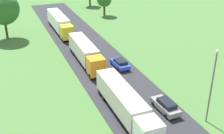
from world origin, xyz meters
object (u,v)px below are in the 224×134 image
at_px(truck_third, 85,52).
at_px(car_fourth, 166,106).
at_px(truck_second, 125,103).
at_px(truck_fourth, 59,22).
at_px(lamppost_second, 212,84).
at_px(tree_maple, 3,9).
at_px(car_fifth, 120,63).

xyz_separation_m(truck_third, car_fourth, (4.89, -17.83, -1.21)).
height_order(truck_second, truck_third, truck_third).
distance_m(truck_third, truck_fourth, 18.51).
relative_size(car_fourth, lamppost_second, 0.50).
bearing_deg(truck_second, lamppost_second, -26.42).
distance_m(truck_fourth, lamppost_second, 40.97).
distance_m(truck_third, tree_maple, 22.08).
relative_size(truck_fourth, lamppost_second, 1.63).
height_order(truck_second, tree_maple, tree_maple).
height_order(truck_second, lamppost_second, lamppost_second).
xyz_separation_m(truck_second, car_fifth, (5.05, 13.23, -1.24)).
xyz_separation_m(car_fifth, tree_maple, (-16.20, 22.28, 5.47)).
bearing_deg(truck_fourth, truck_second, -90.19).
height_order(truck_fourth, tree_maple, tree_maple).
bearing_deg(truck_fourth, car_fourth, -81.97).
bearing_deg(car_fourth, truck_fourth, 98.03).
bearing_deg(car_fourth, car_fifth, 90.81).
xyz_separation_m(truck_third, lamppost_second, (8.32, -21.45, 2.99)).
bearing_deg(truck_fourth, truck_third, -89.27).
height_order(truck_third, lamppost_second, lamppost_second).
bearing_deg(car_fifth, truck_third, 140.21).
relative_size(car_fourth, tree_maple, 0.48).
relative_size(truck_second, truck_fourth, 0.95).
height_order(truck_fourth, car_fifth, truck_fourth).
height_order(lamppost_second, tree_maple, tree_maple).
xyz_separation_m(truck_second, truck_fourth, (0.12, 35.65, 0.10)).
bearing_deg(car_fifth, tree_maple, 126.02).
bearing_deg(truck_fourth, tree_maple, -179.30).
bearing_deg(lamppost_second, truck_second, 153.58).
bearing_deg(truck_second, car_fourth, -7.49).
height_order(truck_fourth, lamppost_second, lamppost_second).
height_order(truck_third, tree_maple, tree_maple).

